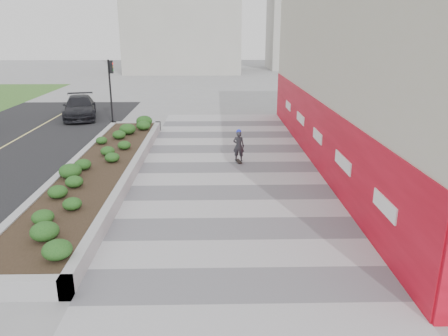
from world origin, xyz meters
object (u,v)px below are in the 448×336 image
Objects in this scene: skateboarder at (239,146)px; car_dark at (80,107)px; traffic_signal_near at (111,83)px; planter at (101,167)px.

car_dark is (-10.63, 11.05, -0.05)m from skateboarder.
traffic_signal_near is 2.61× the size of skateboarder.
traffic_signal_near is at bearing 121.52° from skateboarder.
skateboarder is at bearing -60.20° from car_dark.
planter is 11.20× the size of skateboarder.
skateboarder is at bearing -47.86° from traffic_signal_near.
planter is at bearing -84.47° from car_dark.
planter is 10.90m from traffic_signal_near.
car_dark is at bearing 123.28° from skateboarder.
skateboarder reaches higher than planter.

